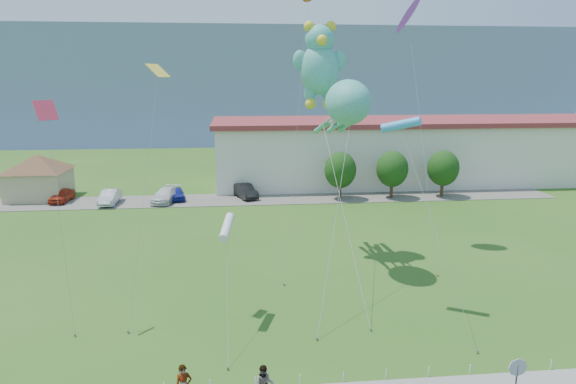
# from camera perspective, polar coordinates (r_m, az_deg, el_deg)

# --- Properties ---
(ground) EXTENTS (160.00, 160.00, 0.00)m
(ground) POSITION_cam_1_polar(r_m,az_deg,el_deg) (25.70, -1.42, -19.14)
(ground) COLOR #2A5618
(ground) RESTS_ON ground
(parking_strip) EXTENTS (70.00, 6.00, 0.06)m
(parking_strip) POSITION_cam_1_polar(r_m,az_deg,el_deg) (58.40, -4.11, -0.79)
(parking_strip) COLOR #59544C
(parking_strip) RESTS_ON ground
(hill_ridge) EXTENTS (160.00, 50.00, 25.00)m
(hill_ridge) POSITION_cam_1_polar(r_m,az_deg,el_deg) (141.81, -5.33, 12.13)
(hill_ridge) COLOR slate
(hill_ridge) RESTS_ON ground
(pavilion) EXTENTS (9.20, 9.20, 5.00)m
(pavilion) POSITION_cam_1_polar(r_m,az_deg,el_deg) (64.70, -26.02, 1.97)
(pavilion) COLOR tan
(pavilion) RESTS_ON ground
(warehouse) EXTENTS (61.00, 15.00, 8.20)m
(warehouse) POSITION_cam_1_polar(r_m,az_deg,el_deg) (71.98, 16.82, 4.56)
(warehouse) COLOR beige
(warehouse) RESTS_ON ground
(stop_sign) EXTENTS (0.80, 0.07, 2.50)m
(stop_sign) POSITION_cam_1_polar(r_m,az_deg,el_deg) (23.86, 24.11, -17.83)
(stop_sign) COLOR slate
(stop_sign) RESTS_ON ground
(rope_fence) EXTENTS (26.05, 0.05, 0.50)m
(rope_fence) POSITION_cam_1_polar(r_m,az_deg,el_deg) (24.48, -1.17, -20.24)
(rope_fence) COLOR white
(rope_fence) RESTS_ON ground
(tree_near) EXTENTS (3.60, 3.60, 5.47)m
(tree_near) POSITION_cam_1_polar(r_m,az_deg,el_deg) (57.89, 5.82, 2.45)
(tree_near) COLOR #3F2B19
(tree_near) RESTS_ON ground
(tree_mid) EXTENTS (3.60, 3.60, 5.47)m
(tree_mid) POSITION_cam_1_polar(r_m,az_deg,el_deg) (59.39, 11.51, 2.52)
(tree_mid) COLOR #3F2B19
(tree_mid) RESTS_ON ground
(tree_far) EXTENTS (3.60, 3.60, 5.47)m
(tree_far) POSITION_cam_1_polar(r_m,az_deg,el_deg) (61.44, 16.86, 2.56)
(tree_far) COLOR #3F2B19
(tree_far) RESTS_ON ground
(parked_car_red) EXTENTS (2.05, 4.38, 1.45)m
(parked_car_red) POSITION_cam_1_polar(r_m,az_deg,el_deg) (62.10, -23.83, -0.33)
(parked_car_red) COLOR #AF2D15
(parked_car_red) RESTS_ON parking_strip
(parked_car_silver) EXTENTS (1.71, 4.66, 1.53)m
(parked_car_silver) POSITION_cam_1_polar(r_m,az_deg,el_deg) (59.07, -19.19, -0.53)
(parked_car_silver) COLOR #B3B3BA
(parked_car_silver) RESTS_ON parking_strip
(parked_car_white) EXTENTS (3.30, 5.60, 1.52)m
(parked_car_white) POSITION_cam_1_polar(r_m,az_deg,el_deg) (58.36, -13.40, -0.32)
(parked_car_white) COLOR silver
(parked_car_white) RESTS_ON parking_strip
(parked_car_blue) EXTENTS (2.34, 4.24, 1.37)m
(parked_car_blue) POSITION_cam_1_polar(r_m,az_deg,el_deg) (59.17, -12.26, -0.17)
(parked_car_blue) COLOR navy
(parked_car_blue) RESTS_ON parking_strip
(parked_car_black) EXTENTS (3.14, 4.99, 1.55)m
(parked_car_black) POSITION_cam_1_polar(r_m,az_deg,el_deg) (58.97, -4.81, 0.13)
(parked_car_black) COLOR black
(parked_car_black) RESTS_ON parking_strip
(octopus_kite) EXTENTS (5.04, 15.68, 13.42)m
(octopus_kite) POSITION_cam_1_polar(r_m,az_deg,el_deg) (35.80, 6.33, 8.98)
(octopus_kite) COLOR teal
(octopus_kite) RESTS_ON ground
(teddy_bear_kite) EXTENTS (3.91, 14.34, 17.50)m
(teddy_bear_kite) POSITION_cam_1_polar(r_m,az_deg,el_deg) (38.60, 3.52, 14.12)
(teddy_bear_kite) COLOR teal
(teddy_bear_kite) RESTS_ON ground
(small_kite_purple) EXTENTS (1.80, 8.51, 18.96)m
(small_kite_purple) POSITION_cam_1_polar(r_m,az_deg,el_deg) (42.25, 13.30, 18.09)
(small_kite_purple) COLOR #BB39E4
(small_kite_purple) RESTS_ON ground
(small_kite_white) EXTENTS (0.50, 6.47, 5.92)m
(small_kite_white) POSITION_cam_1_polar(r_m,az_deg,el_deg) (28.43, -6.81, -3.98)
(small_kite_white) COLOR silver
(small_kite_white) RESTS_ON ground
(small_kite_pink) EXTENTS (1.59, 2.31, 12.32)m
(small_kite_pink) POSITION_cam_1_polar(r_m,az_deg,el_deg) (29.24, -25.01, 5.63)
(small_kite_pink) COLOR #F33651
(small_kite_pink) RESTS_ON ground
(small_kite_yellow) EXTENTS (2.57, 3.89, 14.33)m
(small_kite_yellow) POSITION_cam_1_polar(r_m,az_deg,el_deg) (29.31, -14.64, 9.59)
(small_kite_yellow) COLOR yellow
(small_kite_yellow) RESTS_ON ground
(small_kite_cyan) EXTENTS (2.91, 6.98, 11.38)m
(small_kite_cyan) POSITION_cam_1_polar(r_m,az_deg,el_deg) (29.58, 12.50, 7.11)
(small_kite_cyan) COLOR #359EEF
(small_kite_cyan) RESTS_ON ground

